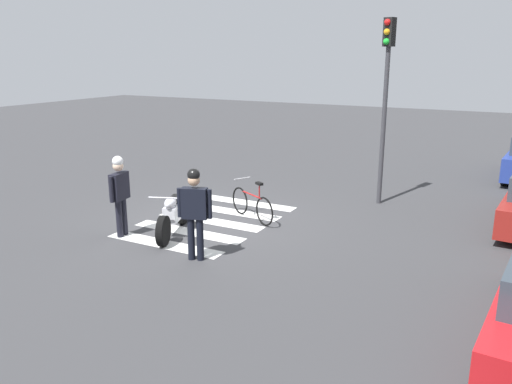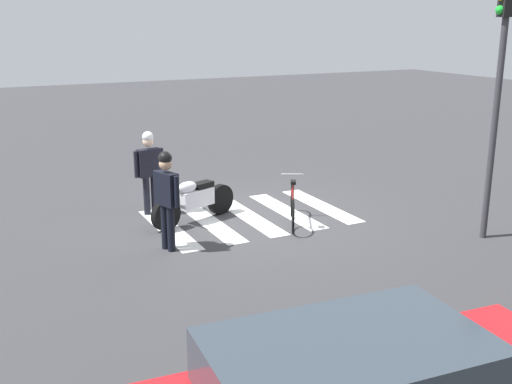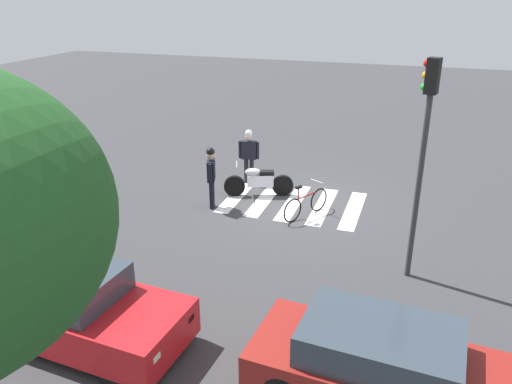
# 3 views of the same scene
# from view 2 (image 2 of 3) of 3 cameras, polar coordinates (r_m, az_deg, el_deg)

# --- Properties ---
(ground_plane) EXTENTS (60.00, 60.00, 0.00)m
(ground_plane) POSITION_cam_2_polar(r_m,az_deg,el_deg) (13.20, -0.62, -2.29)
(ground_plane) COLOR #38383A
(police_motorcycle) EXTENTS (2.06, 0.97, 1.04)m
(police_motorcycle) POSITION_cam_2_polar(r_m,az_deg,el_deg) (12.81, -5.72, -0.77)
(police_motorcycle) COLOR black
(police_motorcycle) RESTS_ON ground_plane
(leaning_bicycle) EXTENTS (0.89, 1.60, 1.01)m
(leaning_bicycle) POSITION_cam_2_polar(r_m,az_deg,el_deg) (12.63, 3.39, -1.33)
(leaning_bicycle) COLOR black
(leaning_bicycle) RESTS_ON ground_plane
(officer_on_foot) EXTENTS (0.67, 0.27, 1.81)m
(officer_on_foot) POSITION_cam_2_polar(r_m,az_deg,el_deg) (13.32, -9.84, 2.33)
(officer_on_foot) COLOR black
(officer_on_foot) RESTS_ON ground_plane
(officer_by_motorcycle) EXTENTS (0.35, 0.66, 1.84)m
(officer_by_motorcycle) POSITION_cam_2_polar(r_m,az_deg,el_deg) (11.14, -8.26, -0.12)
(officer_by_motorcycle) COLOR black
(officer_by_motorcycle) RESTS_ON ground_plane
(crosswalk_stripes) EXTENTS (4.05, 2.81, 0.01)m
(crosswalk_stripes) POSITION_cam_2_polar(r_m,az_deg,el_deg) (13.20, -0.62, -2.28)
(crosswalk_stripes) COLOR silver
(crosswalk_stripes) RESTS_ON ground_plane
(traffic_light_pole) EXTENTS (0.35, 0.29, 4.81)m
(traffic_light_pole) POSITION_cam_2_polar(r_m,az_deg,el_deg) (12.12, 21.58, 10.41)
(traffic_light_pole) COLOR #38383D
(traffic_light_pole) RESTS_ON ground_plane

